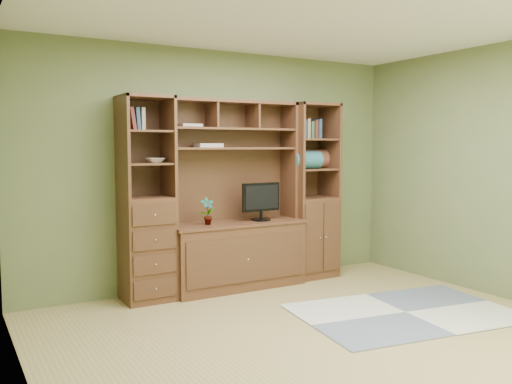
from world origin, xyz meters
TOP-DOWN VIEW (x-y plane):
  - room at (0.00, 0.00)m, footprint 4.60×4.10m
  - center_hutch at (0.08, 1.73)m, footprint 1.54×0.53m
  - left_tower at (-0.92, 1.77)m, footprint 0.50×0.45m
  - right_tower at (1.10, 1.77)m, footprint 0.55×0.45m
  - rug at (1.01, 0.13)m, footprint 2.15×1.59m
  - monitor at (0.37, 1.70)m, footprint 0.48×0.22m
  - orchid at (-0.29, 1.70)m, footprint 0.15×0.10m
  - magazines at (-0.22, 1.82)m, footprint 0.27×0.20m
  - bowl at (-0.83, 1.77)m, footprint 0.19×0.19m
  - blanket_teal at (0.98, 1.73)m, footprint 0.36×0.21m
  - blanket_red at (1.15, 1.85)m, footprint 0.40×0.22m

SIDE VIEW (x-z plane):
  - rug at x=1.01m, z-range 0.00..0.01m
  - orchid at x=-0.29m, z-range 0.73..1.02m
  - monitor at x=0.37m, z-range 0.73..1.31m
  - center_hutch at x=0.08m, z-range 0.00..2.05m
  - left_tower at x=-0.92m, z-range 0.00..2.05m
  - right_tower at x=1.10m, z-range 0.00..2.05m
  - room at x=0.00m, z-range -0.02..2.62m
  - blanket_teal at x=0.98m, z-range 1.29..1.50m
  - blanket_red at x=1.15m, z-range 1.29..1.51m
  - bowl at x=-0.83m, z-range 1.39..1.44m
  - magazines at x=-0.22m, z-range 1.54..1.58m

